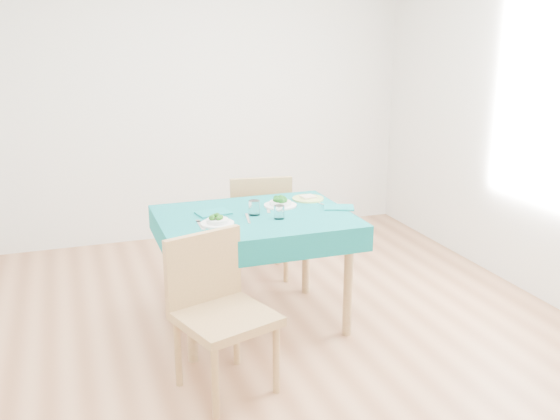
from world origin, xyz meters
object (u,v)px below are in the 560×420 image
object	(u,v)px
table	(255,270)
side_plate	(308,199)
chair_far	(257,205)
bowl_near	(217,220)
bowl_far	(280,201)
chair_near	(225,291)

from	to	relation	value
table	side_plate	bearing A→B (deg)	27.97
chair_far	side_plate	size ratio (longest dim) A/B	5.26
bowl_near	bowl_far	size ratio (longest dim) A/B	0.93
bowl_far	side_plate	distance (m)	0.27
side_plate	table	bearing A→B (deg)	-152.03
chair_far	bowl_far	world-z (taller)	chair_far
bowl_near	side_plate	distance (m)	0.83
chair_far	chair_near	bearing A→B (deg)	75.81
chair_far	side_plate	bearing A→B (deg)	117.79
chair_far	bowl_far	bearing A→B (deg)	94.98
chair_near	bowl_far	xyz separation A→B (m)	(0.62, 0.86, 0.21)
bowl_near	table	bearing A→B (deg)	22.33
table	chair_far	world-z (taller)	chair_far
chair_far	table	bearing A→B (deg)	80.66
chair_far	bowl_near	bearing A→B (deg)	68.76
chair_near	chair_far	xyz separation A→B (m)	(0.66, 1.54, -0.00)
chair_near	bowl_near	bearing A→B (deg)	61.01
chair_far	side_plate	world-z (taller)	chair_far
table	bowl_near	bearing A→B (deg)	-157.67
chair_near	bowl_far	distance (m)	1.08
table	chair_far	xyz separation A→B (m)	(0.28, 0.83, 0.20)
chair_near	chair_far	size ratio (longest dim) A/B	1.00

